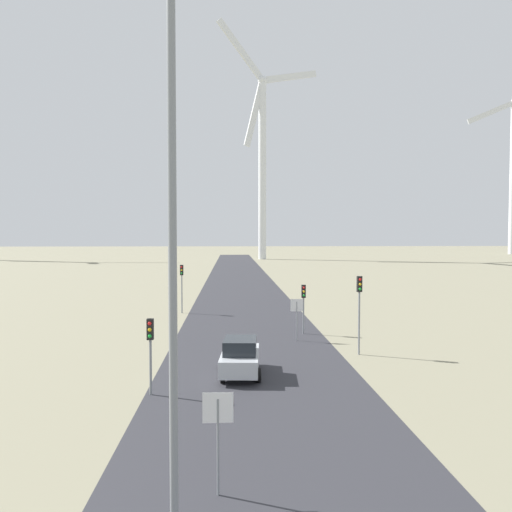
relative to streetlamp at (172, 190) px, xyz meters
name	(u,v)px	position (x,y,z in m)	size (l,w,h in m)	color
road_surface	(243,298)	(2.50, 43.38, -7.77)	(10.00, 240.00, 0.01)	#2D2D33
streetlamp	(172,190)	(0.00, 0.00, 0.00)	(2.66, 0.32, 12.94)	gray
stop_sign_near	(218,423)	(0.85, 2.59, -5.85)	(0.81, 0.07, 2.75)	gray
stop_sign_far	(297,312)	(5.45, 21.59, -5.86)	(0.81, 0.07, 2.72)	gray
traffic_light_post_near_left	(150,339)	(-2.25, 11.01, -5.36)	(0.28, 0.33, 3.28)	gray
traffic_light_post_near_right	(359,298)	(8.52, 17.67, -4.48)	(0.28, 0.34, 4.51)	gray
traffic_light_post_mid_left	(182,278)	(-3.11, 33.51, -4.67)	(0.28, 0.33, 4.24)	gray
traffic_light_post_mid_right	(304,298)	(6.22, 23.83, -5.26)	(0.28, 0.34, 3.41)	gray
car_approaching	(240,357)	(1.64, 13.83, -6.86)	(2.08, 4.21, 1.83)	#B7BCC1
wind_turbine_left	(262,151)	(10.12, 131.01, 22.84)	(29.52, 16.24, 64.60)	silver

